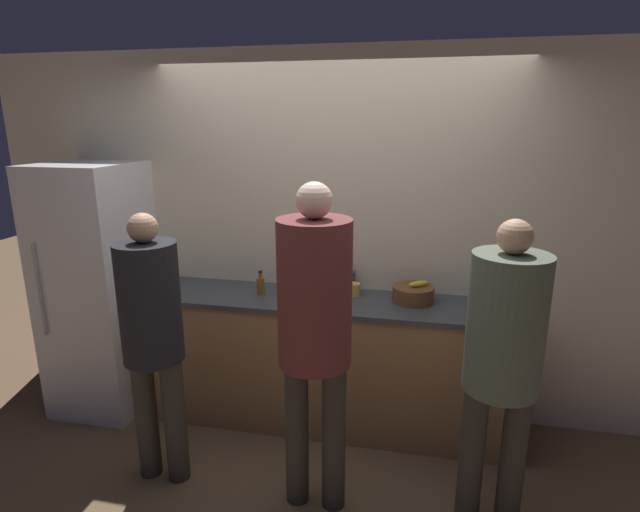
{
  "coord_description": "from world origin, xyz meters",
  "views": [
    {
      "loc": [
        0.63,
        -2.83,
        2.11
      ],
      "look_at": [
        0.0,
        0.13,
        1.29
      ],
      "focal_mm": 28.0,
      "sensor_mm": 36.0,
      "label": 1
    }
  ],
  "objects_px": {
    "person_right": "(503,350)",
    "fruit_bowl": "(413,294)",
    "utensil_crock": "(348,280)",
    "cup_yellow": "(354,289)",
    "refrigerator": "(100,289)",
    "person_left": "(152,329)",
    "bottle_amber": "(261,285)",
    "cup_red": "(285,287)",
    "person_center": "(315,319)"
  },
  "relations": [
    {
      "from": "fruit_bowl",
      "to": "bottle_amber",
      "type": "relative_size",
      "value": 1.64
    },
    {
      "from": "refrigerator",
      "to": "bottle_amber",
      "type": "relative_size",
      "value": 10.83
    },
    {
      "from": "person_left",
      "to": "utensil_crock",
      "type": "height_order",
      "value": "person_left"
    },
    {
      "from": "refrigerator",
      "to": "person_center",
      "type": "distance_m",
      "value": 1.94
    },
    {
      "from": "bottle_amber",
      "to": "cup_yellow",
      "type": "xyz_separation_m",
      "value": [
        0.64,
        0.1,
        -0.02
      ]
    },
    {
      "from": "person_center",
      "to": "utensil_crock",
      "type": "height_order",
      "value": "person_center"
    },
    {
      "from": "person_right",
      "to": "bottle_amber",
      "type": "distance_m",
      "value": 1.68
    },
    {
      "from": "fruit_bowl",
      "to": "utensil_crock",
      "type": "xyz_separation_m",
      "value": [
        -0.46,
        0.14,
        0.02
      ]
    },
    {
      "from": "person_center",
      "to": "bottle_amber",
      "type": "relative_size",
      "value": 10.82
    },
    {
      "from": "bottle_amber",
      "to": "fruit_bowl",
      "type": "bearing_deg",
      "value": 3.9
    },
    {
      "from": "person_center",
      "to": "fruit_bowl",
      "type": "relative_size",
      "value": 6.6
    },
    {
      "from": "fruit_bowl",
      "to": "cup_red",
      "type": "xyz_separation_m",
      "value": [
        -0.89,
        -0.0,
        -0.01
      ]
    },
    {
      "from": "refrigerator",
      "to": "cup_yellow",
      "type": "distance_m",
      "value": 1.88
    },
    {
      "from": "refrigerator",
      "to": "person_left",
      "type": "relative_size",
      "value": 1.12
    },
    {
      "from": "utensil_crock",
      "to": "bottle_amber",
      "type": "distance_m",
      "value": 0.62
    },
    {
      "from": "fruit_bowl",
      "to": "cup_yellow",
      "type": "bearing_deg",
      "value": 175.25
    },
    {
      "from": "utensil_crock",
      "to": "bottle_amber",
      "type": "bearing_deg",
      "value": -160.49
    },
    {
      "from": "person_center",
      "to": "refrigerator",
      "type": "bearing_deg",
      "value": 157.93
    },
    {
      "from": "person_right",
      "to": "fruit_bowl",
      "type": "xyz_separation_m",
      "value": [
        -0.46,
        0.81,
        -0.02
      ]
    },
    {
      "from": "person_right",
      "to": "cup_yellow",
      "type": "relative_size",
      "value": 19.01
    },
    {
      "from": "utensil_crock",
      "to": "refrigerator",
      "type": "bearing_deg",
      "value": -171.19
    },
    {
      "from": "refrigerator",
      "to": "person_left",
      "type": "distance_m",
      "value": 1.1
    },
    {
      "from": "bottle_amber",
      "to": "cup_red",
      "type": "xyz_separation_m",
      "value": [
        0.16,
        0.07,
        -0.02
      ]
    },
    {
      "from": "refrigerator",
      "to": "utensil_crock",
      "type": "height_order",
      "value": "refrigerator"
    },
    {
      "from": "person_right",
      "to": "bottle_amber",
      "type": "xyz_separation_m",
      "value": [
        -1.51,
        0.74,
        -0.01
      ]
    },
    {
      "from": "person_left",
      "to": "person_center",
      "type": "bearing_deg",
      "value": -1.43
    },
    {
      "from": "utensil_crock",
      "to": "bottle_amber",
      "type": "height_order",
      "value": "utensil_crock"
    },
    {
      "from": "refrigerator",
      "to": "utensil_crock",
      "type": "xyz_separation_m",
      "value": [
        1.81,
        0.28,
        0.1
      ]
    },
    {
      "from": "person_left",
      "to": "utensil_crock",
      "type": "distance_m",
      "value": 1.38
    },
    {
      "from": "fruit_bowl",
      "to": "person_center",
      "type": "bearing_deg",
      "value": -118.93
    },
    {
      "from": "person_left",
      "to": "cup_yellow",
      "type": "relative_size",
      "value": 18.6
    },
    {
      "from": "utensil_crock",
      "to": "cup_red",
      "type": "xyz_separation_m",
      "value": [
        -0.42,
        -0.14,
        -0.04
      ]
    },
    {
      "from": "refrigerator",
      "to": "fruit_bowl",
      "type": "bearing_deg",
      "value": 3.66
    },
    {
      "from": "person_center",
      "to": "bottle_amber",
      "type": "distance_m",
      "value": 0.99
    },
    {
      "from": "person_left",
      "to": "fruit_bowl",
      "type": "height_order",
      "value": "person_left"
    },
    {
      "from": "person_right",
      "to": "fruit_bowl",
      "type": "height_order",
      "value": "person_right"
    },
    {
      "from": "person_right",
      "to": "utensil_crock",
      "type": "relative_size",
      "value": 5.5
    },
    {
      "from": "fruit_bowl",
      "to": "cup_yellow",
      "type": "xyz_separation_m",
      "value": [
        -0.4,
        0.03,
        -0.01
      ]
    },
    {
      "from": "refrigerator",
      "to": "cup_yellow",
      "type": "height_order",
      "value": "refrigerator"
    },
    {
      "from": "person_center",
      "to": "cup_red",
      "type": "height_order",
      "value": "person_center"
    },
    {
      "from": "refrigerator",
      "to": "person_right",
      "type": "height_order",
      "value": "refrigerator"
    },
    {
      "from": "bottle_amber",
      "to": "cup_red",
      "type": "height_order",
      "value": "bottle_amber"
    },
    {
      "from": "person_right",
      "to": "person_center",
      "type": "bearing_deg",
      "value": -176.47
    },
    {
      "from": "refrigerator",
      "to": "bottle_amber",
      "type": "distance_m",
      "value": 1.23
    },
    {
      "from": "person_right",
      "to": "fruit_bowl",
      "type": "bearing_deg",
      "value": 119.71
    },
    {
      "from": "person_left",
      "to": "refrigerator",
      "type": "bearing_deg",
      "value": 140.08
    },
    {
      "from": "utensil_crock",
      "to": "cup_yellow",
      "type": "relative_size",
      "value": 3.46
    },
    {
      "from": "person_left",
      "to": "bottle_amber",
      "type": "distance_m",
      "value": 0.87
    },
    {
      "from": "person_left",
      "to": "person_center",
      "type": "height_order",
      "value": "person_center"
    },
    {
      "from": "person_center",
      "to": "person_right",
      "type": "bearing_deg",
      "value": 3.53
    }
  ]
}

